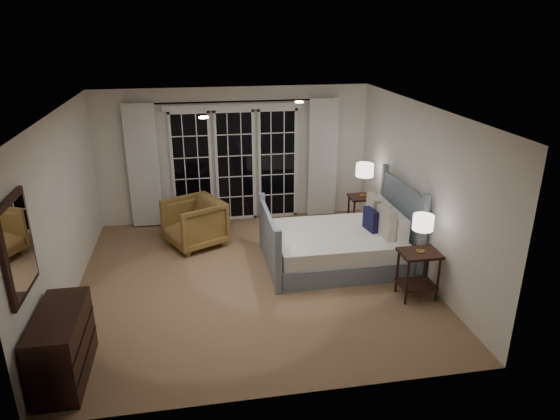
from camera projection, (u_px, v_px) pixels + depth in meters
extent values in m
plane|color=#90644E|center=(253.00, 279.00, 7.40)|extent=(5.00, 5.00, 0.00)
plane|color=white|center=(249.00, 110.00, 6.51)|extent=(5.00, 5.00, 0.00)
cube|color=white|center=(62.00, 211.00, 6.55)|extent=(0.02, 5.00, 2.50)
cube|color=white|center=(419.00, 190.00, 7.36)|extent=(0.02, 5.00, 2.50)
cube|color=white|center=(235.00, 155.00, 9.26)|extent=(5.00, 0.02, 2.50)
cube|color=white|center=(283.00, 288.00, 4.65)|extent=(5.00, 0.02, 2.50)
cube|color=black|center=(192.00, 168.00, 9.17)|extent=(0.66, 0.02, 2.02)
cube|color=black|center=(235.00, 166.00, 9.30)|extent=(0.66, 0.02, 2.02)
cube|color=black|center=(277.00, 164.00, 9.43)|extent=(0.66, 0.02, 2.02)
cube|color=white|center=(233.00, 107.00, 8.89)|extent=(2.50, 0.04, 0.10)
cylinder|color=black|center=(233.00, 102.00, 8.81)|extent=(3.50, 0.03, 0.03)
cube|color=white|center=(143.00, 166.00, 8.91)|extent=(0.55, 0.10, 2.25)
cube|color=white|center=(322.00, 158.00, 9.45)|extent=(0.55, 0.10, 2.25)
cylinder|color=white|center=(299.00, 102.00, 7.20)|extent=(0.12, 0.12, 0.01)
cylinder|color=white|center=(204.00, 117.00, 6.05)|extent=(0.12, 0.12, 0.01)
cube|color=#83919F|center=(335.00, 255.00, 7.84)|extent=(1.97, 1.54, 0.29)
cube|color=white|center=(336.00, 239.00, 7.75)|extent=(1.91, 1.48, 0.24)
cube|color=#83919F|center=(401.00, 222.00, 7.84)|extent=(0.06, 1.54, 1.25)
cube|color=#83919F|center=(270.00, 243.00, 7.57)|extent=(0.06, 1.54, 0.87)
cube|color=white|center=(397.00, 226.00, 7.48)|extent=(0.14, 0.60, 0.36)
cube|color=white|center=(382.00, 211.00, 8.07)|extent=(0.14, 0.60, 0.36)
cube|color=beige|center=(386.00, 223.00, 7.48)|extent=(0.16, 0.46, 0.45)
cube|color=beige|center=(373.00, 210.00, 7.99)|extent=(0.16, 0.46, 0.45)
cube|color=#15153A|center=(371.00, 220.00, 7.73)|extent=(0.15, 0.35, 0.34)
cube|color=black|center=(420.00, 253.00, 6.70)|extent=(0.52, 0.42, 0.04)
cube|color=black|center=(416.00, 284.00, 6.87)|extent=(0.48, 0.38, 0.03)
cylinder|color=black|center=(407.00, 283.00, 6.63)|extent=(0.04, 0.04, 0.65)
cylinder|color=black|center=(438.00, 280.00, 6.70)|extent=(0.04, 0.04, 0.65)
cylinder|color=black|center=(397.00, 271.00, 6.94)|extent=(0.04, 0.04, 0.65)
cylinder|color=black|center=(427.00, 269.00, 7.01)|extent=(0.04, 0.04, 0.65)
cube|color=black|center=(363.00, 197.00, 8.96)|extent=(0.49, 0.40, 0.04)
cube|color=black|center=(362.00, 220.00, 9.12)|extent=(0.45, 0.36, 0.03)
cylinder|color=black|center=(354.00, 217.00, 8.89)|extent=(0.04, 0.04, 0.61)
cylinder|color=black|center=(376.00, 216.00, 8.96)|extent=(0.04, 0.04, 0.61)
cylinder|color=black|center=(348.00, 211.00, 9.18)|extent=(0.04, 0.04, 0.61)
cylinder|color=black|center=(370.00, 210.00, 9.25)|extent=(0.04, 0.04, 0.61)
cylinder|color=tan|center=(420.00, 251.00, 6.69)|extent=(0.12, 0.12, 0.02)
cylinder|color=tan|center=(421.00, 240.00, 6.63)|extent=(0.02, 0.02, 0.31)
cylinder|color=white|center=(423.00, 222.00, 6.54)|extent=(0.27, 0.27, 0.20)
cylinder|color=tan|center=(363.00, 195.00, 8.95)|extent=(0.12, 0.12, 0.02)
cylinder|color=tan|center=(364.00, 186.00, 8.88)|extent=(0.02, 0.02, 0.35)
cylinder|color=white|center=(365.00, 170.00, 8.78)|extent=(0.31, 0.31, 0.23)
imported|color=brown|center=(194.00, 223.00, 8.40)|extent=(1.17, 1.16, 0.80)
cube|color=black|center=(62.00, 346.00, 5.24)|extent=(0.46, 1.10, 0.78)
cube|color=black|center=(87.00, 354.00, 5.33)|extent=(0.01, 1.08, 0.01)
cube|color=black|center=(84.00, 334.00, 5.24)|extent=(0.01, 1.08, 0.01)
cube|color=black|center=(17.00, 247.00, 4.79)|extent=(0.04, 0.85, 1.00)
cube|color=white|center=(20.00, 247.00, 4.79)|extent=(0.01, 0.73, 0.88)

